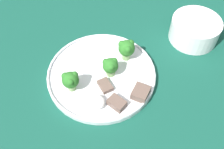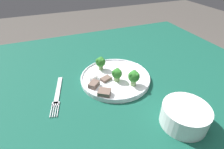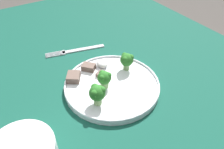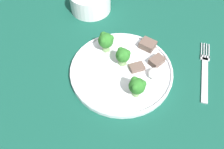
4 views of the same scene
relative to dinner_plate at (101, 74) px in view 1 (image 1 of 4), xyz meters
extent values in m
cube|color=#114738|center=(0.05, 0.09, -0.02)|extent=(1.33, 1.19, 0.03)
cylinder|color=brown|center=(-0.55, 0.62, -0.41)|extent=(0.06, 0.06, 0.73)
cylinder|color=white|center=(0.00, 0.00, 0.00)|extent=(0.26, 0.26, 0.01)
torus|color=white|center=(0.00, 0.00, 0.01)|extent=(0.26, 0.26, 0.01)
cylinder|color=white|center=(-0.10, 0.26, 0.02)|extent=(0.13, 0.13, 0.06)
cylinder|color=white|center=(-0.10, 0.26, 0.02)|extent=(0.11, 0.11, 0.05)
cylinder|color=#7FA866|center=(0.00, 0.02, 0.01)|extent=(0.02, 0.02, 0.02)
sphere|color=#286B23|center=(0.00, 0.02, 0.03)|extent=(0.04, 0.04, 0.04)
sphere|color=#286B23|center=(0.01, 0.02, 0.04)|extent=(0.02, 0.02, 0.02)
sphere|color=#286B23|center=(0.00, 0.03, 0.04)|extent=(0.02, 0.02, 0.02)
sphere|color=#286B23|center=(0.00, 0.01, 0.04)|extent=(0.02, 0.02, 0.02)
cylinder|color=#7FA866|center=(0.03, -0.07, 0.01)|extent=(0.02, 0.02, 0.02)
sphere|color=#286B23|center=(0.03, -0.07, 0.04)|extent=(0.04, 0.04, 0.04)
sphere|color=#286B23|center=(0.05, -0.07, 0.05)|extent=(0.02, 0.02, 0.02)
sphere|color=#286B23|center=(0.03, -0.06, 0.05)|extent=(0.02, 0.02, 0.02)
sphere|color=#286B23|center=(0.03, -0.08, 0.05)|extent=(0.02, 0.02, 0.02)
cylinder|color=#7FA866|center=(-0.04, 0.07, 0.01)|extent=(0.02, 0.02, 0.02)
sphere|color=#286B23|center=(-0.04, 0.07, 0.04)|extent=(0.04, 0.04, 0.04)
sphere|color=#286B23|center=(-0.03, 0.07, 0.05)|extent=(0.02, 0.02, 0.02)
sphere|color=#286B23|center=(-0.05, 0.08, 0.05)|extent=(0.02, 0.02, 0.02)
sphere|color=#286B23|center=(-0.05, 0.06, 0.05)|extent=(0.02, 0.02, 0.02)
cube|color=brown|center=(0.09, 0.02, 0.01)|extent=(0.05, 0.05, 0.02)
cube|color=brown|center=(0.07, 0.08, 0.01)|extent=(0.05, 0.05, 0.02)
cube|color=brown|center=(0.04, 0.00, 0.01)|extent=(0.04, 0.04, 0.01)
ellipsoid|color=white|center=(0.08, -0.02, 0.01)|extent=(0.04, 0.03, 0.02)
camera|label=1|loc=(0.38, -0.03, 0.51)|focal=42.00mm
camera|label=2|loc=(0.21, 0.50, 0.39)|focal=28.00mm
camera|label=3|loc=(-0.37, 0.24, 0.41)|focal=35.00mm
camera|label=4|loc=(-0.02, -0.34, 0.44)|focal=35.00mm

